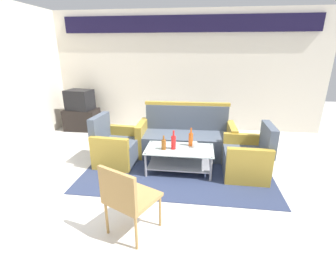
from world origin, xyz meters
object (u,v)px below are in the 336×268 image
bottle_red (174,142)px  wicker_chair (127,196)px  bottle_orange (191,139)px  armchair_left (116,147)px  coffee_table (179,156)px  tv_stand (82,119)px  armchair_right (247,159)px  cup (195,145)px  television (80,100)px  bottle_brown (164,144)px  couch (186,139)px

bottle_red → wicker_chair: wicker_chair is taller
bottle_orange → armchair_left: bearing=178.2°
coffee_table → tv_stand: tv_stand is taller
tv_stand → armchair_right: bearing=-27.0°
armchair_left → cup: bearing=89.3°
television → tv_stand: bearing=90.0°
bottle_orange → coffee_table: bearing=-138.2°
bottle_red → cup: (0.34, 0.10, -0.07)m
television → wicker_chair: (2.20, -3.44, -0.27)m
bottle_red → wicker_chair: (-0.33, -1.51, -0.03)m
bottle_red → bottle_brown: size_ratio=1.34×
coffee_table → tv_stand: (-2.62, 1.91, -0.01)m
couch → television: 2.97m
cup → wicker_chair: 1.74m
coffee_table → bottle_red: (-0.10, -0.02, 0.26)m
bottle_red → television: (-2.52, 1.94, 0.23)m
couch → bottle_red: bearing=76.7°
bottle_brown → couch: bearing=68.4°
tv_stand → wicker_chair: wicker_chair is taller
bottle_red → wicker_chair: size_ratio=0.37×
cup → armchair_left: bearing=174.9°
cup → tv_stand: size_ratio=0.12×
cup → wicker_chair: (-0.67, -1.61, 0.03)m
coffee_table → bottle_red: 0.28m
armchair_left → armchair_right: size_ratio=1.00×
armchair_right → bottle_brown: 1.36m
armchair_left → television: (-1.47, 1.71, 0.47)m
armchair_right → tv_stand: size_ratio=1.06×
bottle_brown → bottle_orange: (0.42, 0.21, 0.03)m
bottle_orange → cup: bottle_orange is taller
armchair_left → cup: 1.41m
bottle_red → tv_stand: (-2.52, 1.93, -0.27)m
bottle_brown → television: bearing=140.3°
bottle_brown → armchair_left: bearing=164.2°
bottle_brown → television: television is taller
couch → armchair_left: (-1.21, -0.53, -0.03)m
armchair_left → cup: size_ratio=8.50×
couch → armchair_left: couch is taller
armchair_left → bottle_orange: (1.33, -0.04, 0.24)m
armchair_left → wicker_chair: bearing=27.2°
armchair_right → wicker_chair: armchair_right is taller
bottle_red → tv_stand: bottle_red is taller
armchair_left → wicker_chair: 1.89m
coffee_table → bottle_brown: (-0.25, -0.06, 0.23)m
armchair_left → bottle_brown: 0.96m
armchair_left → bottle_orange: armchair_left is taller
couch → tv_stand: size_ratio=2.27×
couch → armchair_left: size_ratio=2.14×
armchair_right → coffee_table: armchair_right is taller
bottle_red → bottle_brown: 0.16m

